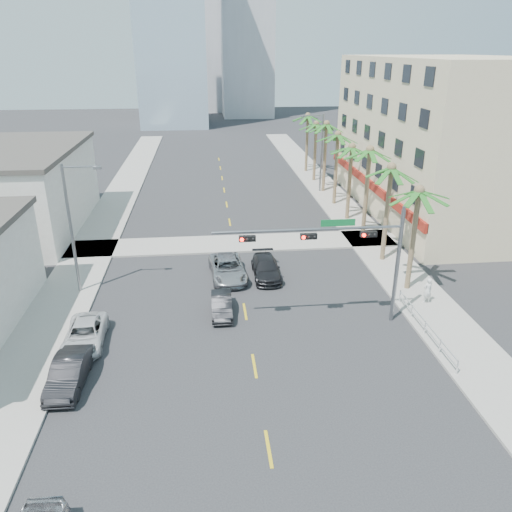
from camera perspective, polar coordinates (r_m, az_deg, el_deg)
The scene contains 26 objects.
ground at distance 24.18m, azimuth 0.82°, elevation -17.89°, with size 260.00×260.00×0.00m, color #262628.
sidewalk_right at distance 43.70m, azimuth 13.48°, elevation 1.03°, with size 4.00×120.00×0.15m, color gray.
sidewalk_left at distance 42.46m, azimuth -18.80°, elevation -0.23°, with size 4.00×120.00×0.15m, color gray.
sidewalk_cross at distance 43.23m, azimuth -2.59°, elevation 1.43°, with size 80.00×4.00×0.15m, color gray.
building_right at distance 54.60m, azimuth 20.99°, elevation 12.56°, with size 15.25×28.00×15.00m.
building_left_far at distance 50.82m, azimuth -25.80°, elevation 6.61°, with size 11.00×18.00×7.20m, color beige.
tower_far_left at distance 113.69m, azimuth -9.90°, elevation 26.55°, with size 14.00×14.00×48.00m, color #99B2C6.
tower_far_center at distance 143.34m, azimuth -6.89°, elevation 24.64°, with size 16.00×16.00×42.00m, color #ADADB2.
traffic_signal_mast at distance 29.39m, azimuth 10.30°, elevation 1.02°, with size 11.12×0.54×7.20m.
palm_tree_0 at distance 34.36m, azimuth 18.15°, elevation 6.97°, with size 4.80×4.80×7.80m.
palm_tree_1 at distance 38.94m, azimuth 15.22°, elevation 9.59°, with size 4.80×4.80×8.16m.
palm_tree_2 at distance 43.66m, azimuth 12.89°, elevation 11.63°, with size 4.80×4.80×8.52m.
palm_tree_3 at distance 48.65m, azimuth 10.91°, elevation 12.05°, with size 4.80×4.80×7.80m.
palm_tree_4 at distance 53.53m, azimuth 9.36°, elevation 13.47°, with size 4.80×4.80×8.16m.
palm_tree_5 at distance 58.46m, azimuth 8.05°, elevation 14.65°, with size 4.80×4.80×8.52m.
palm_tree_6 at distance 63.57m, azimuth 6.90°, elevation 14.70°, with size 4.80×4.80×7.80m.
palm_tree_7 at distance 68.56m, azimuth 5.95°, elevation 15.61°, with size 4.80×4.80×8.16m.
streetlight_left at distance 35.07m, azimuth -20.16°, elevation 3.54°, with size 2.55×0.25×9.00m.
streetlight_right at distance 58.75m, azimuth 7.32°, elevation 12.03°, with size 2.55×0.25×9.00m.
guardrail at distance 31.16m, azimuth 18.79°, elevation -7.55°, with size 0.08×8.08×1.00m.
car_parked_mid at distance 27.26m, azimuth -20.61°, elevation -12.40°, with size 1.52×4.36×1.44m, color black.
car_parked_far at distance 30.36m, azimuth -18.97°, elevation -8.48°, with size 2.15×4.67×1.30m, color silver.
car_lane_left at distance 31.92m, azimuth -3.95°, elevation -5.65°, with size 1.29×3.69×1.22m, color black.
car_lane_center at distance 36.75m, azimuth -3.26°, elevation -1.43°, with size 2.45×5.31×1.48m, color #A1A2A6.
car_lane_right at distance 36.88m, azimuth 1.16°, elevation -1.39°, with size 1.94×4.76×1.38m, color black.
pedestrian at distance 34.65m, azimuth 19.01°, elevation -3.75°, with size 0.64×0.42×1.77m, color silver.
Camera 1 is at (-2.23, -18.24, 15.72)m, focal length 35.00 mm.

